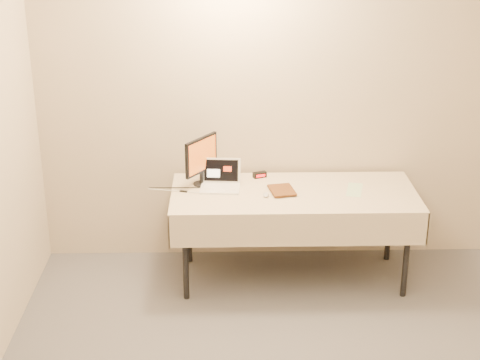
{
  "coord_description": "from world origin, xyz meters",
  "views": [
    {
      "loc": [
        -0.53,
        -3.07,
        2.88
      ],
      "look_at": [
        -0.41,
        1.99,
        0.86
      ],
      "focal_mm": 55.0,
      "sensor_mm": 36.0,
      "label": 1
    }
  ],
  "objects_px": {
    "monitor": "(201,157)",
    "book": "(271,178)",
    "table": "(294,199)",
    "laptop": "(221,181)"
  },
  "relations": [
    {
      "from": "monitor",
      "to": "book",
      "type": "distance_m",
      "value": 0.56
    },
    {
      "from": "book",
      "to": "table",
      "type": "bearing_deg",
      "value": -4.55
    },
    {
      "from": "monitor",
      "to": "book",
      "type": "bearing_deg",
      "value": -73.85
    },
    {
      "from": "table",
      "to": "laptop",
      "type": "relative_size",
      "value": 5.87
    },
    {
      "from": "laptop",
      "to": "monitor",
      "type": "distance_m",
      "value": 0.23
    },
    {
      "from": "monitor",
      "to": "book",
      "type": "xyz_separation_m",
      "value": [
        0.52,
        -0.18,
        -0.11
      ]
    },
    {
      "from": "table",
      "to": "laptop",
      "type": "bearing_deg",
      "value": 169.3
    },
    {
      "from": "table",
      "to": "monitor",
      "type": "distance_m",
      "value": 0.78
    },
    {
      "from": "monitor",
      "to": "book",
      "type": "relative_size",
      "value": 1.62
    },
    {
      "from": "table",
      "to": "laptop",
      "type": "distance_m",
      "value": 0.58
    }
  ]
}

